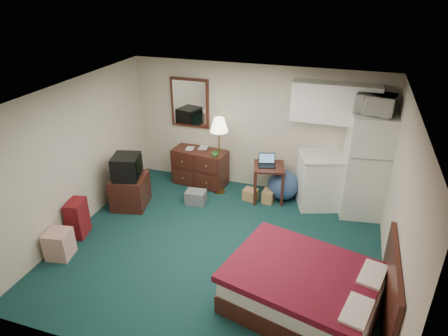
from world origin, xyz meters
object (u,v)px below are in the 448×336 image
(fridge, at_px, (367,165))
(bed, at_px, (304,289))
(dresser, at_px, (200,167))
(suitcase, at_px, (78,218))
(floor_lamp, at_px, (219,157))
(desk, at_px, (268,183))
(tv_stand, at_px, (130,191))
(kitchen_counter, at_px, (324,181))

(fridge, height_order, bed, fridge)
(dresser, xyz_separation_m, suitcase, (-1.28, -2.35, -0.05))
(floor_lamp, distance_m, desk, 1.07)
(fridge, distance_m, tv_stand, 4.34)
(floor_lamp, bearing_deg, kitchen_counter, 4.85)
(desk, bearing_deg, fridge, -10.50)
(floor_lamp, relative_size, tv_stand, 2.37)
(bed, bearing_deg, floor_lamp, 142.16)
(bed, height_order, tv_stand, tv_stand)
(kitchen_counter, height_order, tv_stand, kitchen_counter)
(dresser, bearing_deg, kitchen_counter, 4.72)
(kitchen_counter, relative_size, tv_stand, 1.50)
(fridge, xyz_separation_m, bed, (-0.68, -2.71, -0.65))
(dresser, xyz_separation_m, floor_lamp, (0.50, -0.24, 0.41))
(desk, bearing_deg, tv_stand, -170.95)
(suitcase, bearing_deg, tv_stand, 60.43)
(dresser, distance_m, suitcase, 2.67)
(floor_lamp, bearing_deg, suitcase, -130.24)
(kitchen_counter, distance_m, fridge, 0.83)
(suitcase, bearing_deg, floor_lamp, 37.55)
(dresser, bearing_deg, floor_lamp, -19.27)
(floor_lamp, distance_m, fridge, 2.71)
(bed, relative_size, suitcase, 2.88)
(desk, relative_size, tv_stand, 1.08)
(floor_lamp, height_order, tv_stand, floor_lamp)
(fridge, xyz_separation_m, tv_stand, (-4.14, -1.14, -0.64))
(floor_lamp, xyz_separation_m, kitchen_counter, (2.00, 0.17, -0.29))
(kitchen_counter, height_order, bed, kitchen_counter)
(floor_lamp, relative_size, fridge, 0.83)
(kitchen_counter, relative_size, fridge, 0.52)
(kitchen_counter, xyz_separation_m, tv_stand, (-3.44, -1.17, -0.19))
(dresser, distance_m, kitchen_counter, 2.51)
(dresser, xyz_separation_m, fridge, (3.20, -0.10, 0.57))
(tv_stand, relative_size, suitcase, 1.03)
(floor_lamp, relative_size, suitcase, 2.45)
(dresser, relative_size, fridge, 0.58)
(floor_lamp, height_order, bed, floor_lamp)
(dresser, bearing_deg, desk, -1.57)
(kitchen_counter, xyz_separation_m, suitcase, (-3.78, -2.28, -0.18))
(floor_lamp, xyz_separation_m, bed, (2.02, -2.58, -0.49))
(desk, height_order, suitcase, desk)
(dresser, relative_size, tv_stand, 1.66)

